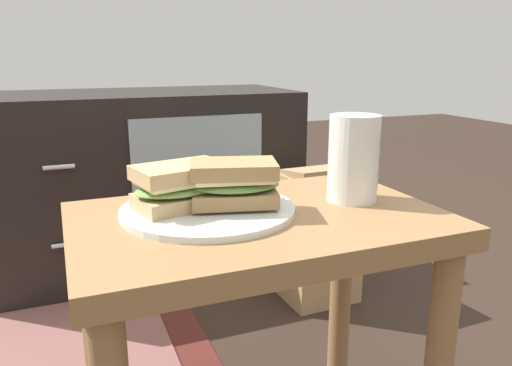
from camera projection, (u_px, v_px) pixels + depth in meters
The scene contains 7 objects.
side_table at pixel (259, 269), 0.78m from camera, with size 0.56×0.36×0.46m.
tv_cabinet at pixel (147, 180), 1.65m from camera, with size 0.96×0.46×0.58m.
plate at pixel (208, 210), 0.77m from camera, with size 0.27×0.27×0.01m, color silver.
sandwich_front at pixel (181, 186), 0.76m from camera, with size 0.16×0.12×0.07m.
sandwich_back at pixel (234, 183), 0.76m from camera, with size 0.16×0.12×0.07m.
beer_glass at pixel (353, 159), 0.82m from camera, with size 0.08×0.08×0.14m.
paper_bag at pixel (319, 235), 1.42m from camera, with size 0.20×0.17×0.40m.
Camera 1 is at (-0.27, -0.67, 0.70)m, focal length 34.93 mm.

